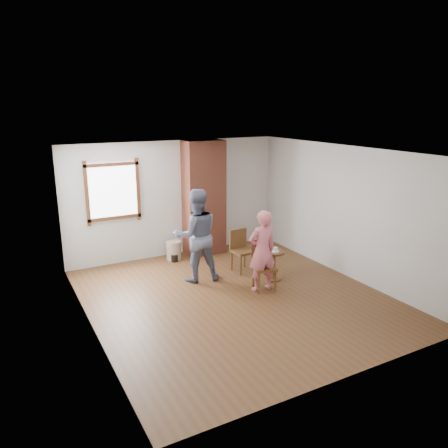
{
  "coord_description": "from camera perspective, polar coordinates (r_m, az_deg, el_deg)",
  "views": [
    {
      "loc": [
        -3.6,
        -6.27,
        3.36
      ],
      "look_at": [
        0.2,
        0.8,
        1.15
      ],
      "focal_mm": 35.0,
      "sensor_mm": 36.0,
      "label": 1
    }
  ],
  "objects": [
    {
      "name": "side_table",
      "position": [
        8.61,
        6.55,
        -4.8
      ],
      "size": [
        0.4,
        0.4,
        0.6
      ],
      "color": "brown",
      "rests_on": "ground"
    },
    {
      "name": "cake_slice",
      "position": [
        8.54,
        6.66,
        -3.31
      ],
      "size": [
        0.08,
        0.07,
        0.06
      ],
      "primitive_type": "cube",
      "color": "white",
      "rests_on": "cake_plate"
    },
    {
      "name": "cake_plate",
      "position": [
        8.54,
        6.6,
        -3.54
      ],
      "size": [
        0.18,
        0.18,
        0.01
      ],
      "primitive_type": "cylinder",
      "color": "white",
      "rests_on": "side_table"
    },
    {
      "name": "man",
      "position": [
        8.43,
        -3.63,
        -1.5
      ],
      "size": [
        1.0,
        0.85,
        1.83
      ],
      "primitive_type": "imported",
      "rotation": [
        0.0,
        0.0,
        2.95
      ],
      "color": "#161C3D",
      "rests_on": "ground"
    },
    {
      "name": "dining_chair_left",
      "position": [
        9.04,
        2.22,
        -3.15
      ],
      "size": [
        0.44,
        0.44,
        0.87
      ],
      "rotation": [
        0.0,
        0.0,
        0.08
      ],
      "color": "brown",
      "rests_on": "ground"
    },
    {
      "name": "brick_chimney",
      "position": [
        9.94,
        -2.64,
        3.41
      ],
      "size": [
        0.9,
        0.5,
        2.6
      ],
      "primitive_type": "cube",
      "color": "#A05038",
      "rests_on": "ground"
    },
    {
      "name": "room_shell",
      "position": [
        7.89,
        -1.0,
        4.05
      ],
      "size": [
        5.04,
        5.52,
        2.62
      ],
      "color": "silver",
      "rests_on": "ground"
    },
    {
      "name": "dark_pot",
      "position": [
        9.72,
        -6.48,
        -4.47
      ],
      "size": [
        0.2,
        0.2,
        0.15
      ],
      "primitive_type": "cylinder",
      "rotation": [
        0.0,
        0.0,
        0.41
      ],
      "color": "black",
      "rests_on": "ground"
    },
    {
      "name": "stoneware_crock",
      "position": [
        9.83,
        -6.57,
        -3.42
      ],
      "size": [
        0.39,
        0.39,
        0.42
      ],
      "primitive_type": "cylinder",
      "rotation": [
        0.0,
        0.0,
        0.23
      ],
      "color": "#C9B791",
      "rests_on": "ground"
    },
    {
      "name": "ground",
      "position": [
        7.97,
        1.45,
        -9.54
      ],
      "size": [
        5.5,
        5.5,
        0.0
      ],
      "primitive_type": "plane",
      "color": "brown",
      "rests_on": "ground"
    },
    {
      "name": "person_pink",
      "position": [
        8.03,
        5.01,
        -3.52
      ],
      "size": [
        0.58,
        0.4,
        1.53
      ],
      "primitive_type": "imported",
      "rotation": [
        0.0,
        0.0,
        3.09
      ],
      "color": "#DF6F7E",
      "rests_on": "ground"
    },
    {
      "name": "dining_chair_right",
      "position": [
        8.21,
        5.13,
        -5.23
      ],
      "size": [
        0.48,
        0.48,
        0.85
      ],
      "rotation": [
        0.0,
        0.0,
        -0.23
      ],
      "color": "brown",
      "rests_on": "ground"
    }
  ]
}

